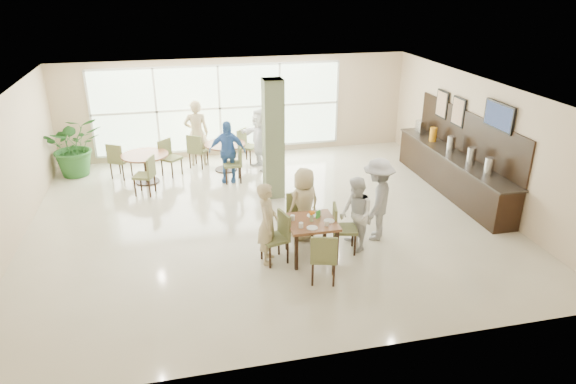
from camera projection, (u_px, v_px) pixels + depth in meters
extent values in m
plane|color=beige|center=(267.00, 218.00, 11.24)|extent=(10.00, 10.00, 0.00)
plane|color=white|center=(265.00, 91.00, 10.14)|extent=(10.00, 10.00, 0.00)
plane|color=beige|center=(237.00, 107.00, 14.73)|extent=(10.00, 0.00, 10.00)
plane|color=beige|center=(330.00, 269.00, 6.66)|extent=(10.00, 0.00, 10.00)
plane|color=beige|center=(5.00, 177.00, 9.67)|extent=(0.00, 9.00, 9.00)
plane|color=beige|center=(481.00, 141.00, 11.72)|extent=(0.00, 9.00, 9.00)
plane|color=silver|center=(220.00, 108.00, 14.60)|extent=(7.00, 0.00, 7.00)
cube|color=#606848|center=(273.00, 140.00, 11.85)|extent=(0.45, 0.45, 2.80)
cube|color=brown|center=(312.00, 222.00, 9.43)|extent=(0.90, 0.90, 0.05)
cube|color=black|center=(296.00, 252.00, 9.16)|extent=(0.06, 0.06, 0.70)
cube|color=black|center=(337.00, 248.00, 9.31)|extent=(0.06, 0.06, 0.70)
cube|color=black|center=(287.00, 233.00, 9.84)|extent=(0.06, 0.06, 0.70)
cube|color=black|center=(325.00, 229.00, 9.99)|extent=(0.06, 0.06, 0.70)
cylinder|color=brown|center=(145.00, 155.00, 12.90)|extent=(1.17, 1.17, 0.04)
cylinder|color=black|center=(146.00, 169.00, 13.05)|extent=(0.10, 0.10, 0.71)
cylinder|color=black|center=(148.00, 181.00, 13.18)|extent=(0.60, 0.60, 0.03)
cylinder|color=brown|center=(225.00, 144.00, 13.72)|extent=(1.10, 1.10, 0.04)
cylinder|color=black|center=(226.00, 157.00, 13.86)|extent=(0.10, 0.10, 0.71)
cylinder|color=black|center=(226.00, 169.00, 14.00)|extent=(0.60, 0.60, 0.03)
cylinder|color=white|center=(293.00, 218.00, 9.43)|extent=(0.08, 0.08, 0.10)
cylinder|color=white|center=(327.00, 223.00, 9.23)|extent=(0.08, 0.08, 0.10)
cylinder|color=white|center=(319.00, 212.00, 9.64)|extent=(0.08, 0.08, 0.10)
cylinder|color=white|center=(301.00, 225.00, 9.15)|extent=(0.08, 0.08, 0.10)
cylinder|color=white|center=(312.00, 228.00, 9.15)|extent=(0.20, 0.20, 0.01)
cylinder|color=white|center=(312.00, 215.00, 9.62)|extent=(0.20, 0.20, 0.01)
cylinder|color=white|center=(329.00, 221.00, 9.41)|extent=(0.20, 0.20, 0.01)
cylinder|color=#99B27F|center=(312.00, 218.00, 9.39)|extent=(0.07, 0.07, 0.12)
sphere|color=orange|center=(313.00, 213.00, 9.36)|extent=(0.07, 0.07, 0.07)
sphere|color=orange|center=(311.00, 212.00, 9.37)|extent=(0.07, 0.07, 0.07)
sphere|color=orange|center=(311.00, 213.00, 9.32)|extent=(0.07, 0.07, 0.07)
cube|color=green|center=(318.00, 214.00, 9.51)|extent=(0.09, 0.07, 0.15)
cube|color=black|center=(452.00, 174.00, 12.48)|extent=(0.60, 4.60, 0.90)
cube|color=black|center=(454.00, 155.00, 12.29)|extent=(0.64, 4.70, 0.04)
cube|color=black|center=(468.00, 133.00, 12.14)|extent=(0.04, 4.60, 1.00)
cylinder|color=silver|center=(489.00, 167.00, 10.95)|extent=(0.20, 0.20, 0.40)
cylinder|color=silver|center=(471.00, 156.00, 11.58)|extent=(0.20, 0.20, 0.40)
cylinder|color=silver|center=(451.00, 144.00, 12.38)|extent=(0.20, 0.20, 0.40)
cylinder|color=orange|center=(433.00, 134.00, 13.20)|extent=(0.18, 0.18, 0.36)
cube|color=silver|center=(421.00, 127.00, 13.83)|extent=(0.18, 0.30, 0.36)
cube|color=black|center=(499.00, 116.00, 10.88)|extent=(0.06, 1.00, 0.58)
cube|color=#7F99CC|center=(498.00, 116.00, 10.87)|extent=(0.01, 0.92, 0.50)
cube|color=black|center=(458.00, 112.00, 12.43)|extent=(0.04, 0.55, 0.70)
cube|color=#9C6039|center=(458.00, 112.00, 12.42)|extent=(0.01, 0.47, 0.62)
cube|color=black|center=(442.00, 104.00, 13.15)|extent=(0.04, 0.55, 0.70)
cube|color=#9C6039|center=(441.00, 104.00, 13.14)|extent=(0.01, 0.47, 0.62)
imported|color=#286126|center=(74.00, 146.00, 13.37)|extent=(1.71, 1.71, 1.59)
imported|color=tan|center=(267.00, 223.00, 9.28)|extent=(0.49, 0.64, 1.55)
imported|color=tan|center=(304.00, 204.00, 10.14)|extent=(0.82, 0.65, 1.48)
imported|color=white|center=(356.00, 215.00, 9.71)|extent=(0.59, 0.74, 1.47)
imported|color=#9A9A9D|center=(377.00, 199.00, 10.10)|extent=(1.13, 1.25, 1.68)
imported|color=#3D6CB7|center=(227.00, 152.00, 12.94)|extent=(1.02, 0.72, 1.59)
imported|color=white|center=(260.00, 139.00, 13.81)|extent=(1.16, 1.68, 1.67)
imported|color=tan|center=(197.00, 133.00, 14.02)|extent=(0.68, 0.45, 1.83)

